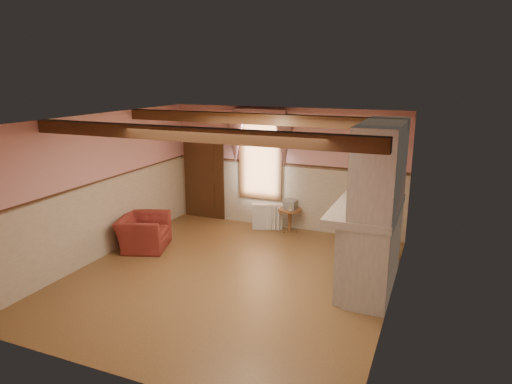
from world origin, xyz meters
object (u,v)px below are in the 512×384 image
at_px(radiator, 267,216).
at_px(bowl, 365,206).
at_px(side_table, 290,220).
at_px(oil_lamp, 373,189).
at_px(mantel_clock, 375,189).
at_px(armchair, 144,232).

xyz_separation_m(radiator, bowl, (2.56, -2.29, 1.16)).
height_order(side_table, oil_lamp, oil_lamp).
distance_m(mantel_clock, oil_lamp, 0.18).
xyz_separation_m(bowl, mantel_clock, (0.00, 0.99, 0.06)).
bearing_deg(oil_lamp, side_table, 143.83).
bearing_deg(oil_lamp, radiator, 150.11).
bearing_deg(bowl, side_table, 131.35).
height_order(armchair, side_table, armchair).
xyz_separation_m(radiator, oil_lamp, (2.56, -1.47, 1.26)).
distance_m(side_table, oil_lamp, 2.81).
bearing_deg(side_table, oil_lamp, -36.17).
height_order(armchair, bowl, bowl).
relative_size(bowl, mantel_clock, 1.46).
bearing_deg(mantel_clock, side_table, 147.26).
distance_m(side_table, radiator, 0.55).
bearing_deg(bowl, armchair, 177.66).
height_order(armchair, radiator, armchair).
xyz_separation_m(side_table, oil_lamp, (2.01, -1.47, 1.29)).
relative_size(side_table, bowl, 1.57).
bearing_deg(mantel_clock, oil_lamp, -90.00).
bearing_deg(bowl, mantel_clock, 90.00).
bearing_deg(radiator, mantel_clock, -47.74).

